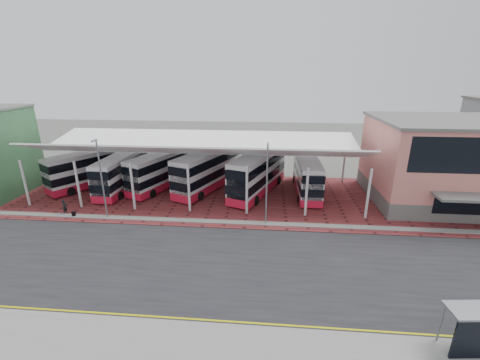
{
  "coord_description": "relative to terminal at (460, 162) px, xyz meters",
  "views": [
    {
      "loc": [
        2.0,
        -21.85,
        14.22
      ],
      "look_at": [
        -0.73,
        8.89,
        3.55
      ],
      "focal_mm": 24.0,
      "sensor_mm": 36.0,
      "label": 1
    }
  ],
  "objects": [
    {
      "name": "bus_2",
      "position": [
        -34.09,
        1.54,
        -2.4
      ],
      "size": [
        6.28,
        10.91,
        4.43
      ],
      "rotation": [
        0.0,
        0.0,
        -0.38
      ],
      "color": "silver",
      "rests_on": "forecourt"
    },
    {
      "name": "bus_5",
      "position": [
        -16.23,
        1.18,
        -2.47
      ],
      "size": [
        2.68,
        10.41,
        4.28
      ],
      "rotation": [
        0.0,
        0.0,
        0.01
      ],
      "color": "silver",
      "rests_on": "forecourt"
    },
    {
      "name": "bus_0",
      "position": [
        -43.22,
        1.26,
        -2.38
      ],
      "size": [
        7.99,
        10.45,
        4.47
      ],
      "rotation": [
        0.0,
        0.0,
        -0.58
      ],
      "color": "silver",
      "rests_on": "forecourt"
    },
    {
      "name": "bus_3",
      "position": [
        -28.27,
        1.49,
        -2.22
      ],
      "size": [
        6.99,
        11.76,
        4.79
      ],
      "rotation": [
        0.0,
        0.0,
        -0.4
      ],
      "color": "silver",
      "rests_on": "forecourt"
    },
    {
      "name": "terminal",
      "position": [
        0.0,
        0.0,
        0.0
      ],
      "size": [
        18.4,
        14.4,
        9.25
      ],
      "color": "#5A5855",
      "rests_on": "ground"
    },
    {
      "name": "yellow_line_near",
      "position": [
        -23.0,
        -20.92,
        -4.63
      ],
      "size": [
        120.0,
        0.12,
        0.01
      ],
      "primitive_type": "cube",
      "color": "#C9BD02",
      "rests_on": "road"
    },
    {
      "name": "pedestrian",
      "position": [
        -41.62,
        -7.29,
        -3.8
      ],
      "size": [
        0.38,
        0.59,
        1.6
      ],
      "primitive_type": "imported",
      "rotation": [
        0.0,
        0.0,
        1.57
      ],
      "color": "black",
      "rests_on": "forecourt"
    },
    {
      "name": "ground",
      "position": [
        -23.0,
        -13.92,
        -4.66
      ],
      "size": [
        140.0,
        140.0,
        0.0
      ],
      "primitive_type": "plane",
      "color": "#4E514B"
    },
    {
      "name": "yellow_line_far",
      "position": [
        -23.0,
        -20.62,
        -4.63
      ],
      "size": [
        120.0,
        0.12,
        0.01
      ],
      "primitive_type": "cube",
      "color": "#C9BD02",
      "rests_on": "road"
    },
    {
      "name": "suitcase",
      "position": [
        -40.44,
        -7.8,
        -4.33
      ],
      "size": [
        0.31,
        0.22,
        0.53
      ],
      "primitive_type": "cube",
      "color": "black",
      "rests_on": "forecourt"
    },
    {
      "name": "forecourt",
      "position": [
        -21.0,
        -0.92,
        -4.63
      ],
      "size": [
        72.0,
        16.0,
        0.06
      ],
      "primitive_type": "cube",
      "color": "maroon",
      "rests_on": "ground"
    },
    {
      "name": "road",
      "position": [
        -23.0,
        -14.92,
        -4.65
      ],
      "size": [
        120.0,
        14.0,
        0.02
      ],
      "primitive_type": "cube",
      "color": "black",
      "rests_on": "ground"
    },
    {
      "name": "north_kerb",
      "position": [
        -23.0,
        -7.72,
        -4.59
      ],
      "size": [
        120.0,
        0.8,
        0.14
      ],
      "primitive_type": "cube",
      "color": "slate",
      "rests_on": "ground"
    },
    {
      "name": "lamp_east",
      "position": [
        -21.0,
        -7.65,
        -0.3
      ],
      "size": [
        0.16,
        0.9,
        8.07
      ],
      "color": "slate",
      "rests_on": "ground"
    },
    {
      "name": "canopy",
      "position": [
        -29.0,
        0.01,
        1.14
      ],
      "size": [
        37.0,
        11.63,
        7.07
      ],
      "color": "silver",
      "rests_on": "ground"
    },
    {
      "name": "bus_4",
      "position": [
        -22.06,
        0.77,
        -2.18
      ],
      "size": [
        6.68,
        12.0,
        4.86
      ],
      "rotation": [
        0.0,
        0.0,
        -0.36
      ],
      "color": "silver",
      "rests_on": "forecourt"
    },
    {
      "name": "sidewalk",
      "position": [
        -23.0,
        -22.92,
        -4.59
      ],
      "size": [
        120.0,
        4.0,
        0.14
      ],
      "primitive_type": "cube",
      "color": "slate",
      "rests_on": "ground"
    },
    {
      "name": "lamp_west",
      "position": [
        -37.0,
        -7.65,
        -0.3
      ],
      "size": [
        0.16,
        0.9,
        8.07
      ],
      "color": "slate",
      "rests_on": "ground"
    },
    {
      "name": "bus_1",
      "position": [
        -38.8,
        0.36,
        -2.44
      ],
      "size": [
        2.93,
        10.64,
        4.35
      ],
      "rotation": [
        0.0,
        0.0,
        -0.04
      ],
      "color": "silver",
      "rests_on": "forecourt"
    }
  ]
}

